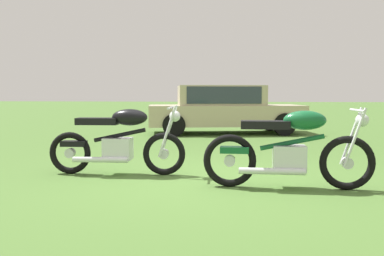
% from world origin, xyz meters
% --- Properties ---
extents(ground_plane, '(120.00, 120.00, 0.00)m').
position_xyz_m(ground_plane, '(0.00, 0.00, 0.00)').
color(ground_plane, '#476B2D').
extents(motorcycle_black, '(2.02, 0.64, 1.02)m').
position_xyz_m(motorcycle_black, '(-1.28, 0.24, 0.49)').
color(motorcycle_black, black).
rests_on(motorcycle_black, ground).
extents(motorcycle_green, '(2.11, 0.64, 1.02)m').
position_xyz_m(motorcycle_green, '(1.12, -0.35, 0.49)').
color(motorcycle_green, black).
rests_on(motorcycle_green, ground).
extents(car_beige, '(4.81, 2.69, 1.43)m').
position_xyz_m(car_beige, '(-0.17, 6.96, 0.80)').
color(car_beige, '#BCAD8C').
rests_on(car_beige, ground).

